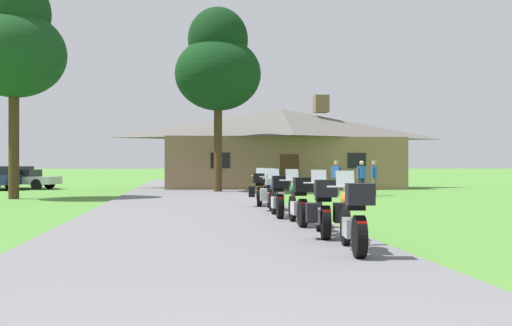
{
  "coord_description": "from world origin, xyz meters",
  "views": [
    {
      "loc": [
        -0.38,
        -2.82,
        1.45
      ],
      "look_at": [
        2.83,
        23.33,
        1.55
      ],
      "focal_mm": 42.46,
      "sensor_mm": 36.0,
      "label": 1
    }
  ],
  "objects_px": {
    "motorcycle_orange_nearest_to_camera": "(354,217)",
    "motorcycle_black_second_in_row": "(323,208)",
    "motorcycle_orange_fifth_in_row": "(271,192)",
    "bystander_blue_shirt_by_tree": "(336,176)",
    "motorcycle_orange_farthest_in_row": "(260,190)",
    "bystander_blue_shirt_near_lodge": "(374,176)",
    "tree_left_near": "(14,42)",
    "motorcycle_green_third_in_row": "(298,201)",
    "parked_navy_suv_far_left": "(10,177)",
    "bystander_blue_shirt_beside_signpost": "(362,177)",
    "parked_silver_sedan_far_left": "(22,179)",
    "motorcycle_blue_fourth_in_row": "(277,196)",
    "tree_by_lodge_front": "(218,64)"
  },
  "relations": [
    {
      "from": "bystander_blue_shirt_by_tree",
      "to": "tree_left_near",
      "type": "distance_m",
      "value": 15.84
    },
    {
      "from": "motorcycle_orange_fifth_in_row",
      "to": "parked_navy_suv_far_left",
      "type": "distance_m",
      "value": 23.07
    },
    {
      "from": "motorcycle_blue_fourth_in_row",
      "to": "tree_by_lodge_front",
      "type": "height_order",
      "value": "tree_by_lodge_front"
    },
    {
      "from": "motorcycle_orange_farthest_in_row",
      "to": "tree_left_near",
      "type": "relative_size",
      "value": 0.21
    },
    {
      "from": "motorcycle_orange_farthest_in_row",
      "to": "parked_navy_suv_far_left",
      "type": "distance_m",
      "value": 21.31
    },
    {
      "from": "motorcycle_blue_fourth_in_row",
      "to": "bystander_blue_shirt_near_lodge",
      "type": "distance_m",
      "value": 13.66
    },
    {
      "from": "bystander_blue_shirt_near_lodge",
      "to": "motorcycle_black_second_in_row",
      "type": "bearing_deg",
      "value": -164.33
    },
    {
      "from": "motorcycle_black_second_in_row",
      "to": "parked_silver_sedan_far_left",
      "type": "xyz_separation_m",
      "value": [
        -12.37,
        26.64,
        0.03
      ]
    },
    {
      "from": "motorcycle_orange_nearest_to_camera",
      "to": "motorcycle_black_second_in_row",
      "type": "xyz_separation_m",
      "value": [
        0.02,
        2.17,
        -0.01
      ]
    },
    {
      "from": "tree_by_lodge_front",
      "to": "parked_silver_sedan_far_left",
      "type": "xyz_separation_m",
      "value": [
        -11.54,
        5.9,
        -6.22
      ]
    },
    {
      "from": "motorcycle_orange_fifth_in_row",
      "to": "bystander_blue_shirt_by_tree",
      "type": "bearing_deg",
      "value": 69.96
    },
    {
      "from": "motorcycle_blue_fourth_in_row",
      "to": "motorcycle_orange_fifth_in_row",
      "type": "height_order",
      "value": "same"
    },
    {
      "from": "parked_navy_suv_far_left",
      "to": "motorcycle_orange_farthest_in_row",
      "type": "bearing_deg",
      "value": -40.23
    },
    {
      "from": "bystander_blue_shirt_beside_signpost",
      "to": "parked_navy_suv_far_left",
      "type": "distance_m",
      "value": 21.33
    },
    {
      "from": "motorcycle_orange_nearest_to_camera",
      "to": "motorcycle_orange_fifth_in_row",
      "type": "xyz_separation_m",
      "value": [
        0.04,
        9.24,
        -0.01
      ]
    },
    {
      "from": "motorcycle_green_third_in_row",
      "to": "bystander_blue_shirt_by_tree",
      "type": "distance_m",
      "value": 15.48
    },
    {
      "from": "bystander_blue_shirt_beside_signpost",
      "to": "parked_silver_sedan_far_left",
      "type": "relative_size",
      "value": 0.37
    },
    {
      "from": "motorcycle_green_third_in_row",
      "to": "parked_navy_suv_far_left",
      "type": "xyz_separation_m",
      "value": [
        -12.95,
        23.76,
        0.16
      ]
    },
    {
      "from": "motorcycle_orange_nearest_to_camera",
      "to": "bystander_blue_shirt_near_lodge",
      "type": "distance_m",
      "value": 19.8
    },
    {
      "from": "motorcycle_orange_nearest_to_camera",
      "to": "motorcycle_orange_fifth_in_row",
      "type": "bearing_deg",
      "value": 96.92
    },
    {
      "from": "motorcycle_black_second_in_row",
      "to": "bystander_blue_shirt_beside_signpost",
      "type": "xyz_separation_m",
      "value": [
        5.46,
        15.41,
        0.32
      ]
    },
    {
      "from": "motorcycle_orange_nearest_to_camera",
      "to": "bystander_blue_shirt_near_lodge",
      "type": "bearing_deg",
      "value": 78.18
    },
    {
      "from": "bystander_blue_shirt_near_lodge",
      "to": "tree_left_near",
      "type": "bearing_deg",
      "value": 130.15
    },
    {
      "from": "motorcycle_orange_fifth_in_row",
      "to": "bystander_blue_shirt_by_tree",
      "type": "distance_m",
      "value": 11.08
    },
    {
      "from": "motorcycle_black_second_in_row",
      "to": "motorcycle_orange_fifth_in_row",
      "type": "xyz_separation_m",
      "value": [
        0.02,
        7.08,
        0.0
      ]
    },
    {
      "from": "motorcycle_orange_fifth_in_row",
      "to": "bystander_blue_shirt_beside_signpost",
      "type": "bearing_deg",
      "value": 61.85
    },
    {
      "from": "motorcycle_orange_farthest_in_row",
      "to": "tree_left_near",
      "type": "xyz_separation_m",
      "value": [
        -9.89,
        6.43,
        6.16
      ]
    },
    {
      "from": "motorcycle_orange_nearest_to_camera",
      "to": "motorcycle_green_third_in_row",
      "type": "distance_m",
      "value": 4.54
    },
    {
      "from": "parked_silver_sedan_far_left",
      "to": "motorcycle_blue_fourth_in_row",
      "type": "bearing_deg",
      "value": -137.31
    },
    {
      "from": "bystander_blue_shirt_near_lodge",
      "to": "tree_left_near",
      "type": "height_order",
      "value": "tree_left_near"
    },
    {
      "from": "motorcycle_blue_fourth_in_row",
      "to": "motorcycle_orange_farthest_in_row",
      "type": "bearing_deg",
      "value": 90.76
    },
    {
      "from": "motorcycle_orange_fifth_in_row",
      "to": "bystander_blue_shirt_near_lodge",
      "type": "bearing_deg",
      "value": 60.94
    },
    {
      "from": "bystander_blue_shirt_near_lodge",
      "to": "bystander_blue_shirt_beside_signpost",
      "type": "relative_size",
      "value": 1.01
    },
    {
      "from": "tree_by_lodge_front",
      "to": "parked_navy_suv_far_left",
      "type": "bearing_deg",
      "value": 156.06
    },
    {
      "from": "parked_navy_suv_far_left",
      "to": "motorcycle_black_second_in_row",
      "type": "bearing_deg",
      "value": -51.14
    },
    {
      "from": "motorcycle_green_third_in_row",
      "to": "parked_silver_sedan_far_left",
      "type": "height_order",
      "value": "motorcycle_green_third_in_row"
    },
    {
      "from": "motorcycle_orange_nearest_to_camera",
      "to": "tree_left_near",
      "type": "height_order",
      "value": "tree_left_near"
    },
    {
      "from": "motorcycle_blue_fourth_in_row",
      "to": "parked_navy_suv_far_left",
      "type": "relative_size",
      "value": 0.43
    },
    {
      "from": "parked_navy_suv_far_left",
      "to": "motorcycle_orange_fifth_in_row",
      "type": "bearing_deg",
      "value": -43.25
    },
    {
      "from": "motorcycle_green_third_in_row",
      "to": "bystander_blue_shirt_near_lodge",
      "type": "xyz_separation_m",
      "value": [
        6.46,
        14.19,
        0.33
      ]
    },
    {
      "from": "bystander_blue_shirt_near_lodge",
      "to": "tree_left_near",
      "type": "relative_size",
      "value": 0.17
    },
    {
      "from": "bystander_blue_shirt_by_tree",
      "to": "parked_navy_suv_far_left",
      "type": "bearing_deg",
      "value": 9.24
    },
    {
      "from": "motorcycle_black_second_in_row",
      "to": "motorcycle_green_third_in_row",
      "type": "relative_size",
      "value": 1.0
    },
    {
      "from": "motorcycle_black_second_in_row",
      "to": "motorcycle_orange_farthest_in_row",
      "type": "relative_size",
      "value": 1.0
    },
    {
      "from": "tree_left_near",
      "to": "tree_by_lodge_front",
      "type": "height_order",
      "value": "tree_by_lodge_front"
    },
    {
      "from": "tree_left_near",
      "to": "parked_silver_sedan_far_left",
      "type": "height_order",
      "value": "tree_left_near"
    },
    {
      "from": "motorcycle_black_second_in_row",
      "to": "bystander_blue_shirt_by_tree",
      "type": "height_order",
      "value": "bystander_blue_shirt_by_tree"
    },
    {
      "from": "bystander_blue_shirt_by_tree",
      "to": "parked_silver_sedan_far_left",
      "type": "xyz_separation_m",
      "value": [
        -17.08,
        9.53,
        -0.31
      ]
    },
    {
      "from": "motorcycle_orange_nearest_to_camera",
      "to": "bystander_blue_shirt_by_tree",
      "type": "height_order",
      "value": "bystander_blue_shirt_by_tree"
    },
    {
      "from": "motorcycle_blue_fourth_in_row",
      "to": "parked_navy_suv_far_left",
      "type": "height_order",
      "value": "parked_navy_suv_far_left"
    }
  ]
}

